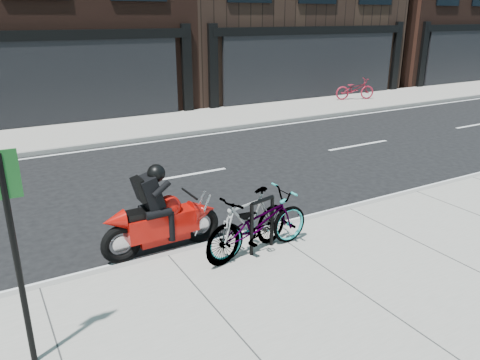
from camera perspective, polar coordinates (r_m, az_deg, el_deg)
ground at (r=10.40m, az=-2.49°, el=-2.58°), size 120.00×120.00×0.00m
sidewalk_near at (r=6.84m, az=17.96°, el=-15.67°), size 60.00×6.00×0.13m
sidewalk_far at (r=17.35m, az=-14.43°, el=6.05°), size 60.00×3.50×0.13m
bike_rack at (r=7.81m, az=2.71°, el=-4.91°), size 0.54×0.19×0.93m
bicycle_front at (r=7.79m, az=2.23°, el=-5.24°), size 2.00×0.79×1.03m
bicycle_rear at (r=7.68m, az=1.02°, el=-5.32°), size 1.89×0.94×1.10m
motorcycle at (r=8.12m, az=-8.91°, el=-4.35°), size 2.16×0.46×1.61m
bicycle_far at (r=23.12m, az=13.83°, el=10.73°), size 1.98×1.23×0.98m
sign_post at (r=5.47m, az=-25.85°, el=-7.03°), size 0.34×0.07×2.52m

